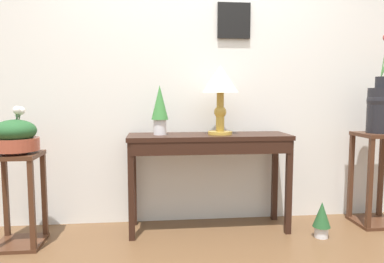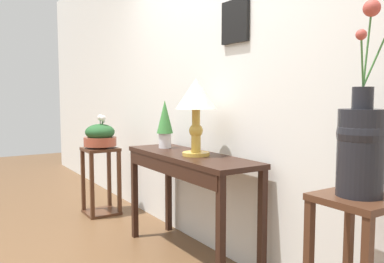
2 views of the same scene
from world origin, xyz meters
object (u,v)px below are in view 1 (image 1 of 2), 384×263
object	(u,v)px
flower_vase_tall_right	(380,104)
planter_bowl_wide_left	(15,136)
potted_plant_on_console	(160,108)
potted_plant_floor	(322,218)
table_lamp	(220,85)
pedestal_stand_left	(18,200)
console_table	(209,149)
pedestal_stand_right	(376,179)

from	to	relation	value
flower_vase_tall_right	planter_bowl_wide_left	bearing A→B (deg)	-177.24
potted_plant_on_console	potted_plant_floor	distance (m)	1.52
table_lamp	potted_plant_on_console	world-z (taller)	table_lamp
pedestal_stand_left	potted_plant_floor	xyz separation A→B (m)	(2.27, -0.09, -0.19)
console_table	pedestal_stand_right	bearing A→B (deg)	-0.47
console_table	flower_vase_tall_right	world-z (taller)	flower_vase_tall_right
potted_plant_on_console	potted_plant_floor	bearing A→B (deg)	-12.71
potted_plant_on_console	potted_plant_floor	xyz separation A→B (m)	(1.23, -0.28, -0.85)
pedestal_stand_left	flower_vase_tall_right	size ratio (longest dim) A/B	0.84
console_table	table_lamp	size ratio (longest dim) A/B	2.35
potted_plant_floor	potted_plant_on_console	bearing A→B (deg)	167.29
console_table	pedestal_stand_right	world-z (taller)	same
pedestal_stand_left	console_table	bearing A→B (deg)	5.99
table_lamp	potted_plant_floor	bearing A→B (deg)	-19.56
console_table	table_lamp	world-z (taller)	table_lamp
flower_vase_tall_right	potted_plant_on_console	bearing A→B (deg)	178.54
potted_plant_on_console	flower_vase_tall_right	bearing A→B (deg)	-1.46
pedestal_stand_right	potted_plant_on_console	bearing A→B (deg)	178.54
potted_plant_on_console	pedestal_stand_right	size ratio (longest dim) A/B	0.50
planter_bowl_wide_left	potted_plant_floor	distance (m)	2.36
pedestal_stand_left	flower_vase_tall_right	world-z (taller)	flower_vase_tall_right
potted_plant_on_console	planter_bowl_wide_left	size ratio (longest dim) A/B	1.16
table_lamp	pedestal_stand_right	world-z (taller)	table_lamp
console_table	flower_vase_tall_right	size ratio (longest dim) A/B	1.58
planter_bowl_wide_left	potted_plant_floor	xyz separation A→B (m)	(2.27, -0.09, -0.65)
flower_vase_tall_right	console_table	bearing A→B (deg)	179.53
console_table	potted_plant_floor	bearing A→B (deg)	-16.11
console_table	pedestal_stand_left	world-z (taller)	console_table
console_table	planter_bowl_wide_left	size ratio (longest dim) A/B	3.81
table_lamp	flower_vase_tall_right	distance (m)	1.34
console_table	flower_vase_tall_right	xyz separation A→B (m)	(1.43, -0.01, 0.35)
table_lamp	pedestal_stand_right	bearing A→B (deg)	-1.51
table_lamp	planter_bowl_wide_left	world-z (taller)	table_lamp
planter_bowl_wide_left	pedestal_stand_right	xyz separation A→B (m)	(2.85, 0.14, -0.42)
flower_vase_tall_right	table_lamp	bearing A→B (deg)	178.49
table_lamp	planter_bowl_wide_left	size ratio (longest dim) A/B	1.62
pedestal_stand_right	pedestal_stand_left	bearing A→B (deg)	-177.23
table_lamp	flower_vase_tall_right	world-z (taller)	flower_vase_tall_right
flower_vase_tall_right	potted_plant_floor	size ratio (longest dim) A/B	2.88
table_lamp	flower_vase_tall_right	xyz separation A→B (m)	(1.34, -0.04, -0.16)
potted_plant_floor	planter_bowl_wide_left	bearing A→B (deg)	177.62
console_table	potted_plant_on_console	size ratio (longest dim) A/B	3.30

